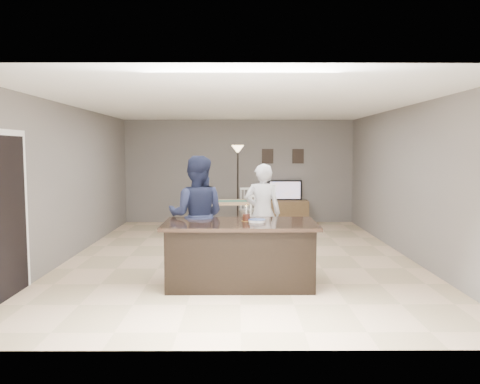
{
  "coord_description": "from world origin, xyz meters",
  "views": [
    {
      "loc": [
        -0.03,
        -8.32,
        1.91
      ],
      "look_at": [
        0.01,
        -0.3,
        1.19
      ],
      "focal_mm": 35.0,
      "sensor_mm": 36.0,
      "label": 1
    }
  ],
  "objects_px": {
    "plate_stack": "(257,221)",
    "dining_table": "(228,207)",
    "tv_console": "(285,212)",
    "man": "(197,216)",
    "television": "(285,190)",
    "woman": "(263,213)",
    "floor_lamp": "(238,164)",
    "kitchen_island": "(240,253)",
    "birthday_cake": "(246,217)"
  },
  "relations": [
    {
      "from": "floor_lamp",
      "to": "woman",
      "type": "bearing_deg",
      "value": -82.65
    },
    {
      "from": "kitchen_island",
      "to": "television",
      "type": "relative_size",
      "value": 2.35
    },
    {
      "from": "plate_stack",
      "to": "dining_table",
      "type": "height_order",
      "value": "dining_table"
    },
    {
      "from": "plate_stack",
      "to": "tv_console",
      "type": "bearing_deg",
      "value": 80.18
    },
    {
      "from": "television",
      "to": "woman",
      "type": "relative_size",
      "value": 0.54
    },
    {
      "from": "plate_stack",
      "to": "television",
      "type": "bearing_deg",
      "value": 80.3
    },
    {
      "from": "woman",
      "to": "kitchen_island",
      "type": "bearing_deg",
      "value": 76.97
    },
    {
      "from": "kitchen_island",
      "to": "tv_console",
      "type": "xyz_separation_m",
      "value": [
        1.2,
        5.57,
        -0.15
      ]
    },
    {
      "from": "tv_console",
      "to": "floor_lamp",
      "type": "xyz_separation_m",
      "value": [
        -1.23,
        -0.93,
        1.27
      ]
    },
    {
      "from": "woman",
      "to": "television",
      "type": "bearing_deg",
      "value": -97.6
    },
    {
      "from": "man",
      "to": "dining_table",
      "type": "bearing_deg",
      "value": -91.86
    },
    {
      "from": "television",
      "to": "floor_lamp",
      "type": "distance_m",
      "value": 1.74
    },
    {
      "from": "television",
      "to": "birthday_cake",
      "type": "distance_m",
      "value": 5.65
    },
    {
      "from": "dining_table",
      "to": "birthday_cake",
      "type": "bearing_deg",
      "value": -90.82
    },
    {
      "from": "woman",
      "to": "dining_table",
      "type": "bearing_deg",
      "value": -72.65
    },
    {
      "from": "birthday_cake",
      "to": "man",
      "type": "bearing_deg",
      "value": 149.36
    },
    {
      "from": "plate_stack",
      "to": "dining_table",
      "type": "bearing_deg",
      "value": 97.22
    },
    {
      "from": "plate_stack",
      "to": "woman",
      "type": "bearing_deg",
      "value": 83.52
    },
    {
      "from": "woman",
      "to": "man",
      "type": "height_order",
      "value": "man"
    },
    {
      "from": "woman",
      "to": "man",
      "type": "xyz_separation_m",
      "value": [
        -1.05,
        -0.8,
        0.07
      ]
    },
    {
      "from": "birthday_cake",
      "to": "dining_table",
      "type": "relative_size",
      "value": 0.11
    },
    {
      "from": "plate_stack",
      "to": "floor_lamp",
      "type": "bearing_deg",
      "value": 93.37
    },
    {
      "from": "man",
      "to": "birthday_cake",
      "type": "distance_m",
      "value": 0.87
    },
    {
      "from": "television",
      "to": "floor_lamp",
      "type": "bearing_deg",
      "value": 38.88
    },
    {
      "from": "woman",
      "to": "floor_lamp",
      "type": "bearing_deg",
      "value": -79.56
    },
    {
      "from": "television",
      "to": "man",
      "type": "xyz_separation_m",
      "value": [
        -1.86,
        -5.09,
        0.05
      ]
    },
    {
      "from": "kitchen_island",
      "to": "man",
      "type": "height_order",
      "value": "man"
    },
    {
      "from": "television",
      "to": "woman",
      "type": "height_order",
      "value": "woman"
    },
    {
      "from": "birthday_cake",
      "to": "floor_lamp",
      "type": "relative_size",
      "value": 0.11
    },
    {
      "from": "birthday_cake",
      "to": "woman",
      "type": "bearing_deg",
      "value": 76.43
    },
    {
      "from": "dining_table",
      "to": "floor_lamp",
      "type": "bearing_deg",
      "value": 68.35
    },
    {
      "from": "kitchen_island",
      "to": "man",
      "type": "distance_m",
      "value": 0.97
    },
    {
      "from": "tv_console",
      "to": "television",
      "type": "xyz_separation_m",
      "value": [
        0.0,
        0.07,
        0.56
      ]
    },
    {
      "from": "television",
      "to": "woman",
      "type": "xyz_separation_m",
      "value": [
        -0.81,
        -4.29,
        -0.02
      ]
    },
    {
      "from": "man",
      "to": "floor_lamp",
      "type": "bearing_deg",
      "value": -93.52
    },
    {
      "from": "tv_console",
      "to": "birthday_cake",
      "type": "distance_m",
      "value": 5.61
    },
    {
      "from": "man",
      "to": "plate_stack",
      "type": "distance_m",
      "value": 1.05
    },
    {
      "from": "man",
      "to": "plate_stack",
      "type": "height_order",
      "value": "man"
    },
    {
      "from": "tv_console",
      "to": "floor_lamp",
      "type": "bearing_deg",
      "value": -143.14
    },
    {
      "from": "tv_console",
      "to": "man",
      "type": "height_order",
      "value": "man"
    },
    {
      "from": "tv_console",
      "to": "plate_stack",
      "type": "distance_m",
      "value": 5.68
    },
    {
      "from": "tv_console",
      "to": "television",
      "type": "distance_m",
      "value": 0.57
    },
    {
      "from": "tv_console",
      "to": "birthday_cake",
      "type": "bearing_deg",
      "value": -101.48
    },
    {
      "from": "tv_console",
      "to": "man",
      "type": "xyz_separation_m",
      "value": [
        -1.86,
        -5.02,
        0.61
      ]
    },
    {
      "from": "dining_table",
      "to": "woman",
      "type": "bearing_deg",
      "value": -81.73
    },
    {
      "from": "plate_stack",
      "to": "dining_table",
      "type": "distance_m",
      "value": 3.9
    },
    {
      "from": "tv_console",
      "to": "plate_stack",
      "type": "xyz_separation_m",
      "value": [
        -0.96,
        -5.56,
        0.62
      ]
    },
    {
      "from": "kitchen_island",
      "to": "birthday_cake",
      "type": "relative_size",
      "value": 9.35
    },
    {
      "from": "tv_console",
      "to": "dining_table",
      "type": "distance_m",
      "value": 2.26
    },
    {
      "from": "woman",
      "to": "birthday_cake",
      "type": "relative_size",
      "value": 7.32
    }
  ]
}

